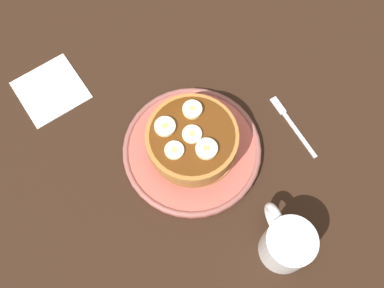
{
  "coord_description": "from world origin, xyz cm",
  "views": [
    {
      "loc": [
        -25.15,
        10.0,
        71.03
      ],
      "look_at": [
        0.0,
        0.0,
        3.64
      ],
      "focal_mm": 42.13,
      "sensor_mm": 36.0,
      "label": 1
    }
  ],
  "objects_px": {
    "banana_slice_1": "(174,150)",
    "banana_slice_4": "(165,127)",
    "napkin": "(51,90)",
    "pancake_stack": "(191,142)",
    "coffee_mug": "(286,243)",
    "banana_slice_2": "(207,149)",
    "fork": "(291,123)",
    "plate": "(192,150)",
    "banana_slice_3": "(192,110)",
    "banana_slice_0": "(190,133)"
  },
  "relations": [
    {
      "from": "banana_slice_4",
      "to": "napkin",
      "type": "bearing_deg",
      "value": 41.68
    },
    {
      "from": "pancake_stack",
      "to": "coffee_mug",
      "type": "height_order",
      "value": "coffee_mug"
    },
    {
      "from": "pancake_stack",
      "to": "banana_slice_4",
      "type": "height_order",
      "value": "banana_slice_4"
    },
    {
      "from": "coffee_mug",
      "to": "pancake_stack",
      "type": "bearing_deg",
      "value": 19.53
    },
    {
      "from": "napkin",
      "to": "banana_slice_3",
      "type": "bearing_deg",
      "value": -128.6
    },
    {
      "from": "banana_slice_1",
      "to": "coffee_mug",
      "type": "height_order",
      "value": "coffee_mug"
    },
    {
      "from": "plate",
      "to": "coffee_mug",
      "type": "bearing_deg",
      "value": -160.66
    },
    {
      "from": "banana_slice_2",
      "to": "fork",
      "type": "relative_size",
      "value": 0.26
    },
    {
      "from": "napkin",
      "to": "banana_slice_1",
      "type": "bearing_deg",
      "value": -144.32
    },
    {
      "from": "plate",
      "to": "pancake_stack",
      "type": "relative_size",
      "value": 1.51
    },
    {
      "from": "plate",
      "to": "fork",
      "type": "bearing_deg",
      "value": -94.43
    },
    {
      "from": "banana_slice_0",
      "to": "banana_slice_1",
      "type": "relative_size",
      "value": 1.03
    },
    {
      "from": "banana_slice_3",
      "to": "napkin",
      "type": "bearing_deg",
      "value": 51.4
    },
    {
      "from": "pancake_stack",
      "to": "fork",
      "type": "height_order",
      "value": "pancake_stack"
    },
    {
      "from": "banana_slice_0",
      "to": "banana_slice_1",
      "type": "height_order",
      "value": "same"
    },
    {
      "from": "pancake_stack",
      "to": "banana_slice_2",
      "type": "xyz_separation_m",
      "value": [
        -0.03,
        -0.01,
        0.03
      ]
    },
    {
      "from": "coffee_mug",
      "to": "fork",
      "type": "bearing_deg",
      "value": -30.41
    },
    {
      "from": "banana_slice_2",
      "to": "banana_slice_4",
      "type": "distance_m",
      "value": 0.07
    },
    {
      "from": "plate",
      "to": "banana_slice_0",
      "type": "xyz_separation_m",
      "value": [
        0.0,
        0.0,
        0.07
      ]
    },
    {
      "from": "banana_slice_3",
      "to": "coffee_mug",
      "type": "bearing_deg",
      "value": -167.14
    },
    {
      "from": "banana_slice_0",
      "to": "banana_slice_2",
      "type": "bearing_deg",
      "value": -158.92
    },
    {
      "from": "coffee_mug",
      "to": "fork",
      "type": "xyz_separation_m",
      "value": [
        0.19,
        -0.11,
        -0.04
      ]
    },
    {
      "from": "banana_slice_0",
      "to": "banana_slice_3",
      "type": "relative_size",
      "value": 0.99
    },
    {
      "from": "banana_slice_4",
      "to": "fork",
      "type": "relative_size",
      "value": 0.25
    },
    {
      "from": "plate",
      "to": "coffee_mug",
      "type": "xyz_separation_m",
      "value": [
        -0.2,
        -0.07,
        0.03
      ]
    },
    {
      "from": "banana_slice_4",
      "to": "coffee_mug",
      "type": "xyz_separation_m",
      "value": [
        -0.23,
        -0.1,
        -0.04
      ]
    },
    {
      "from": "banana_slice_0",
      "to": "banana_slice_3",
      "type": "height_order",
      "value": "banana_slice_3"
    },
    {
      "from": "banana_slice_2",
      "to": "pancake_stack",
      "type": "bearing_deg",
      "value": 21.11
    },
    {
      "from": "banana_slice_3",
      "to": "coffee_mug",
      "type": "xyz_separation_m",
      "value": [
        -0.24,
        -0.05,
        -0.04
      ]
    },
    {
      "from": "plate",
      "to": "coffee_mug",
      "type": "distance_m",
      "value": 0.21
    },
    {
      "from": "banana_slice_0",
      "to": "fork",
      "type": "bearing_deg",
      "value": -95.73
    },
    {
      "from": "banana_slice_0",
      "to": "banana_slice_4",
      "type": "bearing_deg",
      "value": 54.47
    },
    {
      "from": "pancake_stack",
      "to": "coffee_mug",
      "type": "relative_size",
      "value": 1.46
    },
    {
      "from": "banana_slice_2",
      "to": "banana_slice_4",
      "type": "bearing_deg",
      "value": 38.03
    },
    {
      "from": "banana_slice_1",
      "to": "pancake_stack",
      "type": "bearing_deg",
      "value": -64.66
    },
    {
      "from": "banana_slice_3",
      "to": "plate",
      "type": "bearing_deg",
      "value": 157.59
    },
    {
      "from": "plate",
      "to": "napkin",
      "type": "bearing_deg",
      "value": 43.23
    },
    {
      "from": "pancake_stack",
      "to": "fork",
      "type": "relative_size",
      "value": 1.18
    },
    {
      "from": "pancake_stack",
      "to": "napkin",
      "type": "bearing_deg",
      "value": 43.22
    },
    {
      "from": "banana_slice_1",
      "to": "banana_slice_4",
      "type": "xyz_separation_m",
      "value": [
        0.04,
        -0.0,
        0.0
      ]
    },
    {
      "from": "banana_slice_4",
      "to": "napkin",
      "type": "distance_m",
      "value": 0.25
    },
    {
      "from": "plate",
      "to": "banana_slice_0",
      "type": "bearing_deg",
      "value": 28.48
    },
    {
      "from": "banana_slice_0",
      "to": "banana_slice_4",
      "type": "xyz_separation_m",
      "value": [
        0.02,
        0.03,
        0.0
      ]
    },
    {
      "from": "coffee_mug",
      "to": "banana_slice_3",
      "type": "bearing_deg",
      "value": 12.86
    },
    {
      "from": "pancake_stack",
      "to": "banana_slice_2",
      "type": "bearing_deg",
      "value": -158.89
    },
    {
      "from": "plate",
      "to": "napkin",
      "type": "xyz_separation_m",
      "value": [
        0.2,
        0.19,
        -0.01
      ]
    },
    {
      "from": "pancake_stack",
      "to": "fork",
      "type": "distance_m",
      "value": 0.19
    },
    {
      "from": "banana_slice_2",
      "to": "coffee_mug",
      "type": "relative_size",
      "value": 0.32
    },
    {
      "from": "plate",
      "to": "coffee_mug",
      "type": "relative_size",
      "value": 2.19
    },
    {
      "from": "banana_slice_0",
      "to": "coffee_mug",
      "type": "distance_m",
      "value": 0.22
    }
  ]
}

